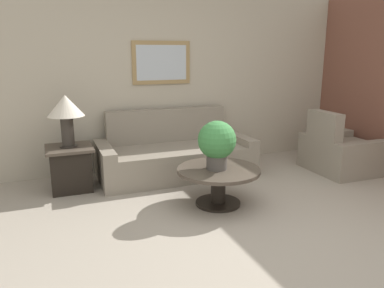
{
  "coord_description": "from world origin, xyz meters",
  "views": [
    {
      "loc": [
        -1.97,
        -2.66,
        1.74
      ],
      "look_at": [
        -0.24,
        1.73,
        0.57
      ],
      "focal_mm": 35.0,
      "sensor_mm": 36.0,
      "label": 1
    }
  ],
  "objects": [
    {
      "name": "wall_back",
      "position": [
        -0.01,
        2.81,
        1.3
      ],
      "size": [
        7.34,
        0.09,
        2.6
      ],
      "color": "#B2A893",
      "rests_on": "ground_plane"
    },
    {
      "name": "coffee_table",
      "position": [
        -0.19,
        1.04,
        0.32
      ],
      "size": [
        0.96,
        0.96,
        0.44
      ],
      "color": "black",
      "rests_on": "ground_plane"
    },
    {
      "name": "armchair",
      "position": [
        2.06,
        1.53,
        0.28
      ],
      "size": [
        0.94,
        0.98,
        0.91
      ],
      "rotation": [
        0.0,
        0.0,
        1.55
      ],
      "color": "gray",
      "rests_on": "ground_plane"
    },
    {
      "name": "potted_plant_on_table",
      "position": [
        -0.22,
        1.03,
        0.75
      ],
      "size": [
        0.43,
        0.43,
        0.56
      ],
      "color": "#4C4742",
      "rests_on": "coffee_table"
    },
    {
      "name": "table_lamp",
      "position": [
        -1.74,
        2.19,
        1.04
      ],
      "size": [
        0.45,
        0.45,
        0.66
      ],
      "color": "#2D2823",
      "rests_on": "side_table"
    },
    {
      "name": "ground_plane",
      "position": [
        0.0,
        0.0,
        0.0
      ],
      "size": [
        20.0,
        20.0,
        0.0
      ],
      "primitive_type": "plane",
      "color": "gray"
    },
    {
      "name": "side_table",
      "position": [
        -1.74,
        2.19,
        0.29
      ],
      "size": [
        0.58,
        0.58,
        0.57
      ],
      "color": "black",
      "rests_on": "ground_plane"
    },
    {
      "name": "couch_main",
      "position": [
        -0.3,
        2.28,
        0.28
      ],
      "size": [
        2.18,
        0.97,
        0.91
      ],
      "color": "gray",
      "rests_on": "ground_plane"
    }
  ]
}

